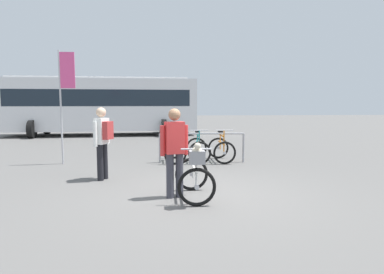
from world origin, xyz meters
TOP-DOWN VIEW (x-y plane):
  - ground_plane at (0.00, 0.00)m, footprint 80.00×80.00m
  - bike_rack_rail at (0.42, 3.34)m, footprint 2.51×0.20m
  - racked_bike_lime at (-0.37, 3.56)m, footprint 0.68×1.10m
  - racked_bike_teal at (0.33, 3.53)m, footprint 0.66×1.10m
  - racked_bike_orange at (1.02, 3.49)m, footprint 0.68×1.10m
  - featured_bicycle at (-0.12, -0.36)m, footprint 0.67×1.21m
  - person_with_featured_bike at (-0.47, -0.18)m, footprint 0.52×0.28m
  - pedestrian_with_backpack at (-2.05, 1.36)m, footprint 0.42×0.50m
  - bus_distant at (-4.03, 11.99)m, footprint 10.13×3.78m
  - banner_flag at (-3.44, 3.44)m, footprint 0.45×0.05m

SIDE VIEW (x-z plane):
  - ground_plane at x=0.00m, z-range 0.00..0.00m
  - racked_bike_lime at x=-0.37m, z-range -0.12..0.85m
  - racked_bike_teal at x=0.33m, z-range -0.12..0.85m
  - racked_bike_orange at x=1.02m, z-range -0.12..0.85m
  - featured_bicycle at x=-0.12m, z-range -0.06..1.03m
  - bike_rack_rail at x=0.42m, z-range 0.20..1.08m
  - person_with_featured_bike at x=-0.47m, z-range 0.09..1.73m
  - pedestrian_with_backpack at x=-2.05m, z-range 0.12..1.76m
  - bus_distant at x=-4.03m, z-range 0.20..3.28m
  - banner_flag at x=-3.44m, z-range 0.63..3.83m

